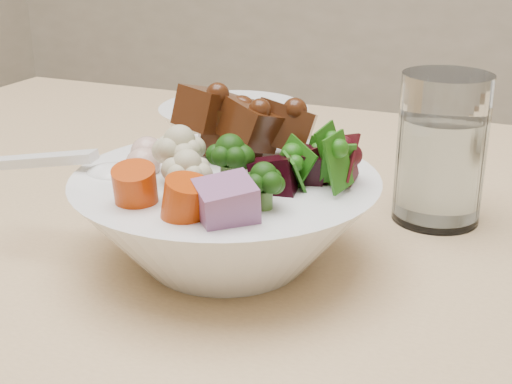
# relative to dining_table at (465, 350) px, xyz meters

# --- Properties ---
(dining_table) EXTENTS (1.62, 0.96, 0.74)m
(dining_table) POSITION_rel_dining_table_xyz_m (0.00, 0.00, 0.00)
(dining_table) COLOR #DCB681
(dining_table) RESTS_ON ground
(food_bowl) EXTENTS (0.24, 0.24, 0.13)m
(food_bowl) POSITION_rel_dining_table_xyz_m (-0.19, -0.05, 0.12)
(food_bowl) COLOR white
(food_bowl) RESTS_ON dining_table
(soup_spoon) EXTENTS (0.14, 0.04, 0.03)m
(soup_spoon) POSITION_rel_dining_table_xyz_m (-0.29, -0.08, 0.15)
(soup_spoon) COLOR white
(soup_spoon) RESTS_ON food_bowl
(water_glass) EXTENTS (0.08, 0.08, 0.13)m
(water_glass) POSITION_rel_dining_table_xyz_m (-0.04, 0.09, 0.14)
(water_glass) COLOR silver
(water_glass) RESTS_ON dining_table
(side_bowl) EXTENTS (0.17, 0.17, 0.06)m
(side_bowl) POSITION_rel_dining_table_xyz_m (-0.29, 0.20, 0.10)
(side_bowl) COLOR white
(side_bowl) RESTS_ON dining_table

